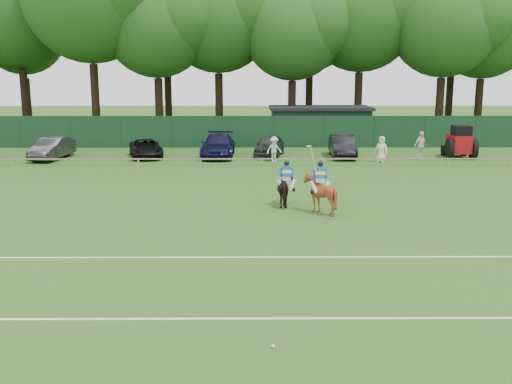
{
  "coord_description": "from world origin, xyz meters",
  "views": [
    {
      "loc": [
        0.36,
        -20.13,
        6.23
      ],
      "look_at": [
        0.5,
        3.0,
        1.4
      ],
      "focal_mm": 42.0,
      "sensor_mm": 36.0,
      "label": 1
    }
  ],
  "objects_px": {
    "estate_black": "(342,146)",
    "tractor": "(459,143)",
    "sedan_grey": "(52,148)",
    "spectator_mid": "(421,146)",
    "horse_chestnut": "(320,193)",
    "polo_ball": "(273,346)",
    "hatch_grey": "(269,146)",
    "spectator_right": "(381,149)",
    "horse_dark": "(286,190)",
    "suv_black": "(146,148)",
    "spectator_left": "(274,149)",
    "utility_shed": "(320,125)",
    "sedan_navy": "(218,146)"
  },
  "relations": [
    {
      "from": "estate_black",
      "to": "tractor",
      "type": "bearing_deg",
      "value": -1.59
    },
    {
      "from": "sedan_grey",
      "to": "spectator_mid",
      "type": "height_order",
      "value": "spectator_mid"
    },
    {
      "from": "horse_chestnut",
      "to": "polo_ball",
      "type": "distance_m",
      "value": 13.1
    },
    {
      "from": "hatch_grey",
      "to": "spectator_right",
      "type": "relative_size",
      "value": 2.52
    },
    {
      "from": "horse_dark",
      "to": "suv_black",
      "type": "distance_m",
      "value": 17.63
    },
    {
      "from": "spectator_right",
      "to": "horse_chestnut",
      "type": "bearing_deg",
      "value": -82.6
    },
    {
      "from": "suv_black",
      "to": "sedan_grey",
      "type": "bearing_deg",
      "value": 172.19
    },
    {
      "from": "horse_chestnut",
      "to": "estate_black",
      "type": "height_order",
      "value": "horse_chestnut"
    },
    {
      "from": "spectator_left",
      "to": "horse_chestnut",
      "type": "bearing_deg",
      "value": -106.66
    },
    {
      "from": "polo_ball",
      "to": "utility_shed",
      "type": "xyz_separation_m",
      "value": [
        5.18,
        37.6,
        1.49
      ]
    },
    {
      "from": "polo_ball",
      "to": "spectator_mid",
      "type": "bearing_deg",
      "value": 68.5
    },
    {
      "from": "estate_black",
      "to": "spectator_left",
      "type": "height_order",
      "value": "spectator_left"
    },
    {
      "from": "polo_ball",
      "to": "suv_black",
      "type": "bearing_deg",
      "value": 105.19
    },
    {
      "from": "suv_black",
      "to": "hatch_grey",
      "type": "relative_size",
      "value": 1.04
    },
    {
      "from": "suv_black",
      "to": "sedan_navy",
      "type": "relative_size",
      "value": 0.83
    },
    {
      "from": "spectator_right",
      "to": "tractor",
      "type": "xyz_separation_m",
      "value": [
        5.86,
        1.92,
        0.21
      ]
    },
    {
      "from": "horse_dark",
      "to": "spectator_mid",
      "type": "bearing_deg",
      "value": -129.14
    },
    {
      "from": "suv_black",
      "to": "spectator_left",
      "type": "distance_m",
      "value": 9.17
    },
    {
      "from": "hatch_grey",
      "to": "spectator_mid",
      "type": "distance_m",
      "value": 10.47
    },
    {
      "from": "horse_dark",
      "to": "spectator_left",
      "type": "height_order",
      "value": "spectator_left"
    },
    {
      "from": "sedan_grey",
      "to": "utility_shed",
      "type": "xyz_separation_m",
      "value": [
        19.5,
        9.0,
        0.78
      ]
    },
    {
      "from": "suv_black",
      "to": "tractor",
      "type": "bearing_deg",
      "value": -15.4
    },
    {
      "from": "spectator_left",
      "to": "polo_ball",
      "type": "distance_m",
      "value": 27.45
    },
    {
      "from": "estate_black",
      "to": "polo_ball",
      "type": "xyz_separation_m",
      "value": [
        -5.89,
        -29.41,
        -0.71
      ]
    },
    {
      "from": "sedan_grey",
      "to": "sedan_navy",
      "type": "height_order",
      "value": "sedan_navy"
    },
    {
      "from": "sedan_grey",
      "to": "horse_chestnut",
      "type": "bearing_deg",
      "value": -36.37
    },
    {
      "from": "utility_shed",
      "to": "horse_chestnut",
      "type": "bearing_deg",
      "value": -96.26
    },
    {
      "from": "horse_dark",
      "to": "horse_chestnut",
      "type": "distance_m",
      "value": 1.94
    },
    {
      "from": "utility_shed",
      "to": "sedan_navy",
      "type": "bearing_deg",
      "value": -135.4
    },
    {
      "from": "horse_dark",
      "to": "sedan_navy",
      "type": "relative_size",
      "value": 0.32
    },
    {
      "from": "spectator_right",
      "to": "utility_shed",
      "type": "bearing_deg",
      "value": 134.96
    },
    {
      "from": "hatch_grey",
      "to": "estate_black",
      "type": "xyz_separation_m",
      "value": [
        5.15,
        -0.48,
        0.01
      ]
    },
    {
      "from": "horse_chestnut",
      "to": "spectator_left",
      "type": "xyz_separation_m",
      "value": [
        -1.46,
        14.58,
        -0.02
      ]
    },
    {
      "from": "spectator_mid",
      "to": "sedan_grey",
      "type": "bearing_deg",
      "value": 145.13
    },
    {
      "from": "horse_dark",
      "to": "polo_ball",
      "type": "distance_m",
      "value": 14.27
    },
    {
      "from": "utility_shed",
      "to": "sedan_grey",
      "type": "bearing_deg",
      "value": -155.22
    },
    {
      "from": "sedan_grey",
      "to": "estate_black",
      "type": "xyz_separation_m",
      "value": [
        20.22,
        0.81,
        0.0
      ]
    },
    {
      "from": "sedan_grey",
      "to": "suv_black",
      "type": "relative_size",
      "value": 1.0
    },
    {
      "from": "suv_black",
      "to": "estate_black",
      "type": "height_order",
      "value": "estate_black"
    },
    {
      "from": "spectator_mid",
      "to": "tractor",
      "type": "relative_size",
      "value": 0.71
    },
    {
      "from": "sedan_navy",
      "to": "utility_shed",
      "type": "xyz_separation_m",
      "value": [
        8.07,
        7.96,
        0.74
      ]
    },
    {
      "from": "spectator_left",
      "to": "spectator_mid",
      "type": "distance_m",
      "value": 10.05
    },
    {
      "from": "hatch_grey",
      "to": "sedan_navy",
      "type": "bearing_deg",
      "value": -165.78
    },
    {
      "from": "hatch_grey",
      "to": "polo_ball",
      "type": "height_order",
      "value": "hatch_grey"
    },
    {
      "from": "estate_black",
      "to": "utility_shed",
      "type": "xyz_separation_m",
      "value": [
        -0.72,
        8.19,
        0.78
      ]
    },
    {
      "from": "spectator_left",
      "to": "sedan_grey",
      "type": "bearing_deg",
      "value": 153.2
    },
    {
      "from": "horse_chestnut",
      "to": "horse_dark",
      "type": "bearing_deg",
      "value": -42.15
    },
    {
      "from": "polo_ball",
      "to": "tractor",
      "type": "distance_m",
      "value": 32.18
    },
    {
      "from": "polo_ball",
      "to": "sedan_navy",
      "type": "bearing_deg",
      "value": 95.58
    },
    {
      "from": "estate_black",
      "to": "polo_ball",
      "type": "height_order",
      "value": "estate_black"
    }
  ]
}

